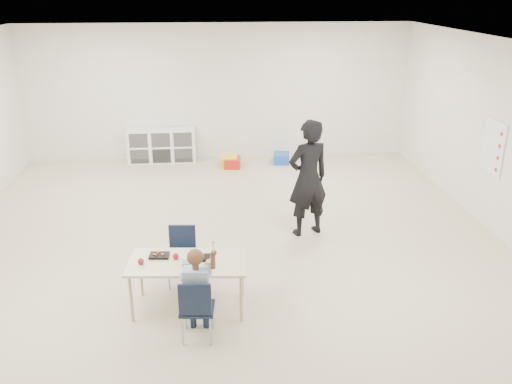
{
  "coord_description": "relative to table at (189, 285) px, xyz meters",
  "views": [
    {
      "loc": [
        -0.21,
        -6.78,
        3.49
      ],
      "look_at": [
        0.4,
        0.09,
        0.85
      ],
      "focal_mm": 38.0,
      "sensor_mm": 36.0,
      "label": 1
    }
  ],
  "objects": [
    {
      "name": "bin_red",
      "position": [
        0.75,
        5.15,
        -0.21
      ],
      "size": [
        0.36,
        0.44,
        0.2
      ],
      "primitive_type": "cube",
      "rotation": [
        0.0,
        0.0,
        -0.12
      ],
      "color": "red",
      "rests_on": "ground"
    },
    {
      "name": "rules_poster",
      "position": [
        4.47,
        1.96,
        0.94
      ],
      "size": [
        0.02,
        0.6,
        0.8
      ],
      "primitive_type": "cube",
      "color": "white",
      "rests_on": "room"
    },
    {
      "name": "child",
      "position": [
        0.1,
        -0.56,
        0.27
      ],
      "size": [
        0.53,
        0.53,
        1.15
      ],
      "primitive_type": null,
      "rotation": [
        0.0,
        0.0,
        -0.09
      ],
      "color": "#A1BFDA",
      "rests_on": "chair_near"
    },
    {
      "name": "cubby_shelf",
      "position": [
        -0.71,
        5.64,
        0.04
      ],
      "size": [
        1.4,
        0.4,
        0.7
      ],
      "primitive_type": "cube",
      "color": "white",
      "rests_on": "ground"
    },
    {
      "name": "bin_blue",
      "position": [
        1.78,
        5.34,
        -0.21
      ],
      "size": [
        0.38,
        0.46,
        0.2
      ],
      "primitive_type": "cube",
      "rotation": [
        0.0,
        0.0,
        -0.14
      ],
      "color": "blue",
      "rests_on": "ground"
    },
    {
      "name": "bin_yellow",
      "position": [
        0.68,
        5.25,
        -0.21
      ],
      "size": [
        0.36,
        0.44,
        0.2
      ],
      "primitive_type": "cube",
      "rotation": [
        0.0,
        0.0,
        -0.1
      ],
      "color": "yellow",
      "rests_on": "ground"
    },
    {
      "name": "lunch_tray_far",
      "position": [
        -0.32,
        0.14,
        0.31
      ],
      "size": [
        0.23,
        0.18,
        0.03
      ],
      "primitive_type": "cube",
      "rotation": [
        0.0,
        0.0,
        -0.09
      ],
      "color": "black",
      "rests_on": "table"
    },
    {
      "name": "lunch_tray_near",
      "position": [
        0.14,
        0.04,
        0.31
      ],
      "size": [
        0.23,
        0.18,
        0.03
      ],
      "primitive_type": "cube",
      "rotation": [
        0.0,
        0.0,
        -0.09
      ],
      "color": "black",
      "rests_on": "table"
    },
    {
      "name": "chair_far",
      "position": [
        -0.1,
        0.56,
        0.06
      ],
      "size": [
        0.38,
        0.36,
        0.73
      ],
      "primitive_type": null,
      "rotation": [
        0.0,
        0.0,
        -0.09
      ],
      "color": "black",
      "rests_on": "ground"
    },
    {
      "name": "apple_far",
      "position": [
        -0.51,
        -0.03,
        0.34
      ],
      "size": [
        0.07,
        0.07,
        0.07
      ],
      "primitive_type": "sphere",
      "color": "#A00E1B",
      "rests_on": "table"
    },
    {
      "name": "table",
      "position": [
        0.0,
        0.0,
        0.0
      ],
      "size": [
        1.38,
        0.77,
        0.61
      ],
      "rotation": [
        0.0,
        0.0,
        -0.09
      ],
      "color": "beige",
      "rests_on": "ground"
    },
    {
      "name": "room",
      "position": [
        0.49,
        1.36,
        1.09
      ],
      "size": [
        9.0,
        9.02,
        2.8
      ],
      "color": "beige",
      "rests_on": "ground"
    },
    {
      "name": "milk_carton",
      "position": [
        -0.02,
        -0.12,
        0.35
      ],
      "size": [
        0.08,
        0.08,
        0.1
      ],
      "primitive_type": "cube",
      "rotation": [
        0.0,
        0.0,
        -0.09
      ],
      "color": "white",
      "rests_on": "table"
    },
    {
      "name": "apple_near",
      "position": [
        -0.13,
        0.06,
        0.34
      ],
      "size": [
        0.07,
        0.07,
        0.07
      ],
      "primitive_type": "sphere",
      "color": "#A00E1B",
      "rests_on": "table"
    },
    {
      "name": "chair_near",
      "position": [
        0.1,
        -0.56,
        0.06
      ],
      "size": [
        0.38,
        0.36,
        0.73
      ],
      "primitive_type": null,
      "rotation": [
        0.0,
        0.0,
        -0.09
      ],
      "color": "black",
      "rests_on": "ground"
    },
    {
      "name": "adult",
      "position": [
        1.7,
        1.89,
        0.57
      ],
      "size": [
        0.74,
        0.61,
        1.74
      ],
      "primitive_type": "imported",
      "rotation": [
        0.0,
        0.0,
        3.48
      ],
      "color": "black",
      "rests_on": "ground"
    },
    {
      "name": "bread_roll",
      "position": [
        0.24,
        -0.11,
        0.33
      ],
      "size": [
        0.09,
        0.09,
        0.07
      ],
      "primitive_type": "ellipsoid",
      "color": "tan",
      "rests_on": "table"
    }
  ]
}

